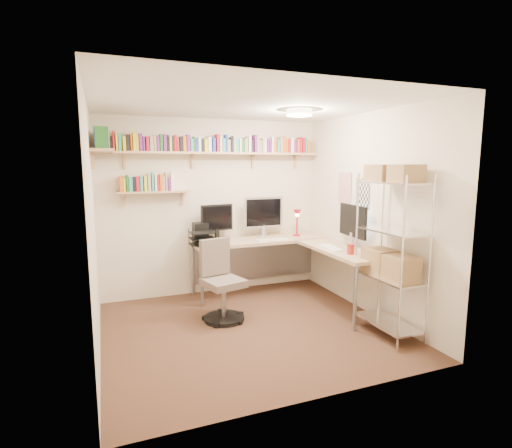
# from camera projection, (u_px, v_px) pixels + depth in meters

# --- Properties ---
(ground) EXTENTS (3.20, 3.20, 0.00)m
(ground) POSITION_uv_depth(u_px,v_px,m) (249.00, 328.00, 4.58)
(ground) COLOR #402A1B
(ground) RESTS_ON ground
(room_shell) EXTENTS (3.24, 3.04, 2.52)m
(room_shell) POSITION_uv_depth(u_px,v_px,m) (249.00, 194.00, 4.35)
(room_shell) COLOR beige
(room_shell) RESTS_ON ground
(wall_shelves) EXTENTS (3.12, 1.09, 0.80)m
(wall_shelves) POSITION_uv_depth(u_px,v_px,m) (186.00, 152.00, 5.33)
(wall_shelves) COLOR #DEB37D
(wall_shelves) RESTS_ON ground
(corner_desk) EXTENTS (2.15, 2.05, 1.39)m
(corner_desk) POSITION_uv_depth(u_px,v_px,m) (274.00, 242.00, 5.56)
(corner_desk) COLOR tan
(corner_desk) RESTS_ON ground
(office_chair) EXTENTS (0.53, 0.54, 0.97)m
(office_chair) POSITION_uv_depth(u_px,v_px,m) (221.00, 286.00, 4.81)
(office_chair) COLOR black
(office_chair) RESTS_ON ground
(wire_rack) EXTENTS (0.38, 0.77, 1.87)m
(wire_rack) POSITION_uv_depth(u_px,v_px,m) (391.00, 236.00, 4.26)
(wire_rack) COLOR silver
(wire_rack) RESTS_ON ground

